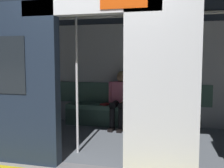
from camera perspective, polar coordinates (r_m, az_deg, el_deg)
train_car at (r=4.50m, az=-0.51°, el=6.48°), size 6.40×2.73×2.29m
bench_seat at (r=5.60m, az=2.71°, el=-5.72°), size 2.53×0.44×0.44m
person_seated at (r=5.51m, az=1.86°, el=-2.47°), size 0.55×0.68×1.17m
handbag at (r=5.57m, az=6.86°, el=-3.86°), size 0.26×0.15×0.17m
book at (r=5.69m, az=-1.38°, el=-4.33°), size 0.22×0.26×0.03m
grab_pole_door at (r=3.98m, az=-7.54°, el=0.29°), size 0.04×0.04×2.15m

